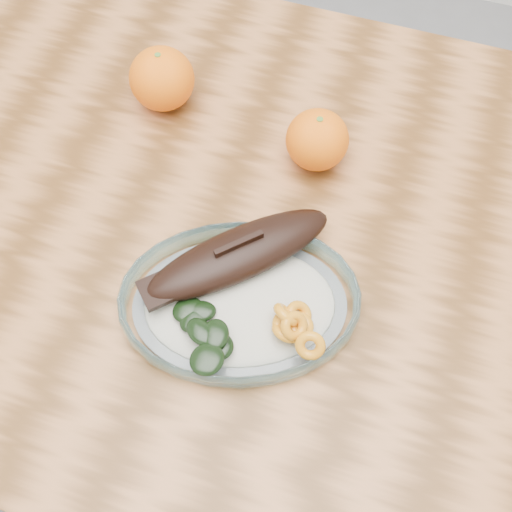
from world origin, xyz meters
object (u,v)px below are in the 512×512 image
at_px(dining_table, 222,250).
at_px(plated_meal, 240,298).
at_px(orange_left, 162,79).
at_px(orange_right, 317,140).

bearing_deg(dining_table, plated_meal, -59.43).
height_order(plated_meal, orange_left, orange_left).
distance_m(dining_table, orange_left, 0.24).
height_order(plated_meal, orange_right, orange_right).
bearing_deg(dining_table, orange_left, 131.42).
xyz_separation_m(dining_table, plated_meal, (0.07, -0.12, 0.12)).
bearing_deg(plated_meal, orange_left, 107.64).
relative_size(dining_table, plated_meal, 1.91).
relative_size(orange_left, orange_right, 1.09).
distance_m(plated_meal, orange_left, 0.33).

